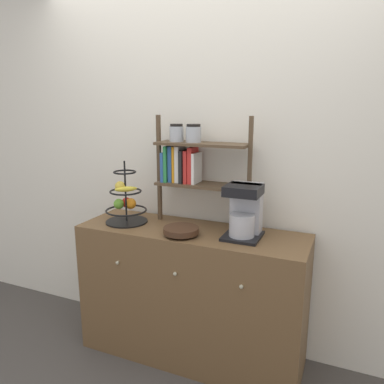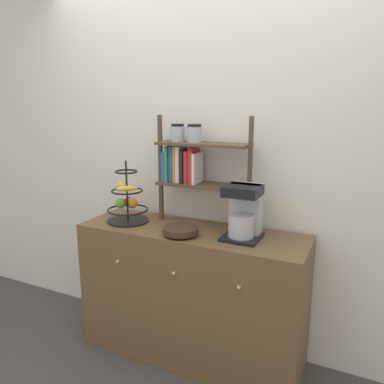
{
  "view_description": "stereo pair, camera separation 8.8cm",
  "coord_description": "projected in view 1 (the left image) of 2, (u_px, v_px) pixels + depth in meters",
  "views": [
    {
      "loc": [
        0.91,
        -1.87,
        1.7
      ],
      "look_at": [
        0.01,
        0.24,
        1.16
      ],
      "focal_mm": 35.0,
      "sensor_mm": 36.0,
      "label": 1
    },
    {
      "loc": [
        0.99,
        -1.83,
        1.7
      ],
      "look_at": [
        0.01,
        0.24,
        1.16
      ],
      "focal_mm": 35.0,
      "sensor_mm": 36.0,
      "label": 2
    }
  ],
  "objects": [
    {
      "name": "coffee_maker",
      "position": [
        244.0,
        211.0,
        2.26
      ],
      "size": [
        0.22,
        0.25,
        0.33
      ],
      "color": "black",
      "rests_on": "sideboard"
    },
    {
      "name": "shelf_hutch",
      "position": [
        190.0,
        161.0,
        2.46
      ],
      "size": [
        0.66,
        0.2,
        0.72
      ],
      "color": "brown",
      "rests_on": "sideboard"
    },
    {
      "name": "wall_back",
      "position": [
        207.0,
        164.0,
        2.57
      ],
      "size": [
        7.0,
        0.05,
        2.6
      ],
      "primitive_type": "cube",
      "color": "silver",
      "rests_on": "ground_plane"
    },
    {
      "name": "sideboard",
      "position": [
        191.0,
        294.0,
        2.51
      ],
      "size": [
        1.49,
        0.49,
        0.91
      ],
      "color": "brown",
      "rests_on": "ground_plane"
    },
    {
      "name": "fruit_stand",
      "position": [
        126.0,
        203.0,
        2.56
      ],
      "size": [
        0.28,
        0.28,
        0.42
      ],
      "color": "black",
      "rests_on": "sideboard"
    },
    {
      "name": "wooden_bowl",
      "position": [
        181.0,
        231.0,
        2.31
      ],
      "size": [
        0.22,
        0.22,
        0.05
      ],
      "color": "#422819",
      "rests_on": "sideboard"
    },
    {
      "name": "ground_plane",
      "position": [
        177.0,
        375.0,
        2.41
      ],
      "size": [
        12.0,
        12.0,
        0.0
      ],
      "primitive_type": "plane",
      "color": "#47423D"
    }
  ]
}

